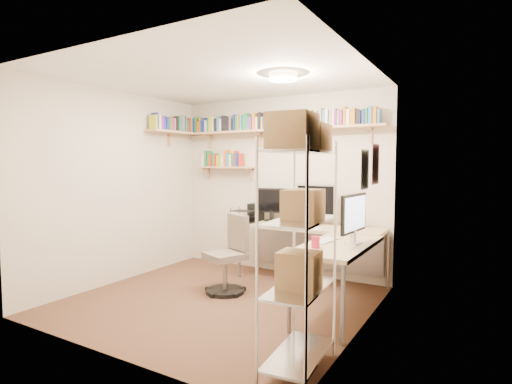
% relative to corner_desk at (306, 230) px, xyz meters
% --- Properties ---
extents(ground, '(3.20, 3.20, 0.00)m').
position_rel_corner_desk_xyz_m(ground, '(-0.66, -0.94, -0.74)').
color(ground, '#482A1E').
rests_on(ground, ground).
extents(room_shell, '(3.24, 3.04, 2.52)m').
position_rel_corner_desk_xyz_m(room_shell, '(-0.65, -0.94, 0.81)').
color(room_shell, beige).
rests_on(room_shell, ground).
extents(wall_shelves, '(3.12, 1.09, 0.80)m').
position_rel_corner_desk_xyz_m(wall_shelves, '(-1.07, 0.36, 1.29)').
color(wall_shelves, tan).
rests_on(wall_shelves, ground).
extents(corner_desk, '(2.05, 1.90, 1.29)m').
position_rel_corner_desk_xyz_m(corner_desk, '(0.00, 0.00, 0.00)').
color(corner_desk, '#C6B880').
rests_on(corner_desk, ground).
extents(office_chair, '(0.54, 0.55, 0.94)m').
position_rel_corner_desk_xyz_m(office_chair, '(-0.73, -0.61, -0.34)').
color(office_chair, black).
rests_on(office_chair, ground).
extents(wire_rack, '(0.43, 0.78, 1.89)m').
position_rel_corner_desk_xyz_m(wire_rack, '(0.76, -1.89, 0.56)').
color(wire_rack, silver).
rests_on(wire_rack, ground).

